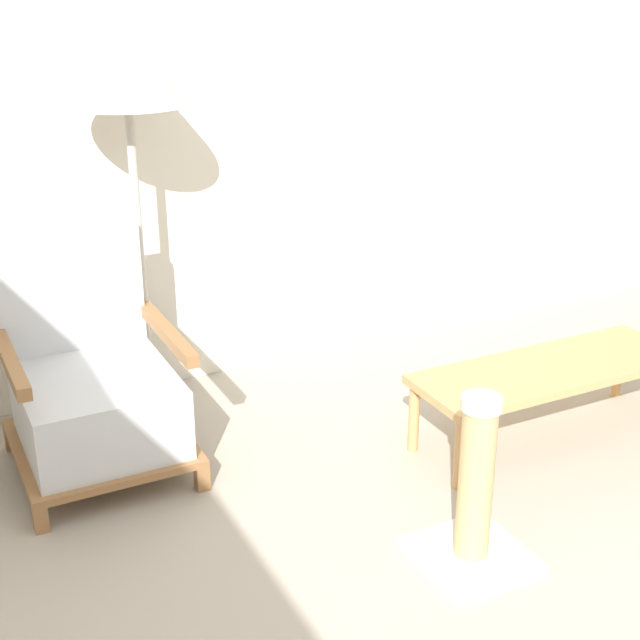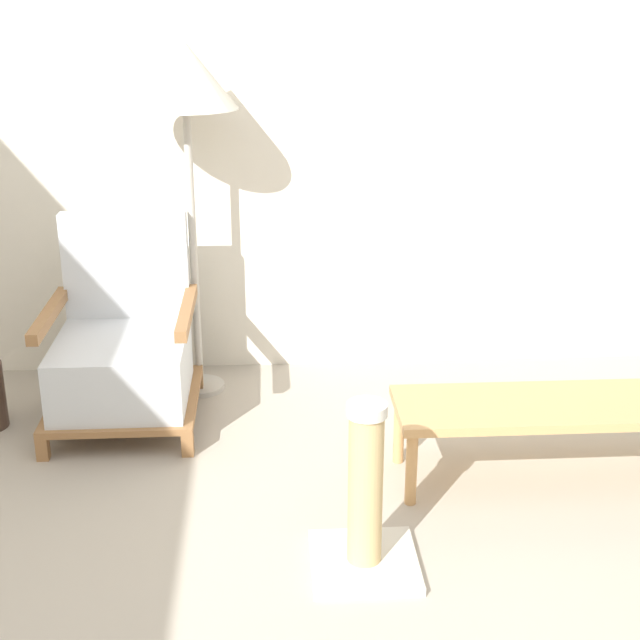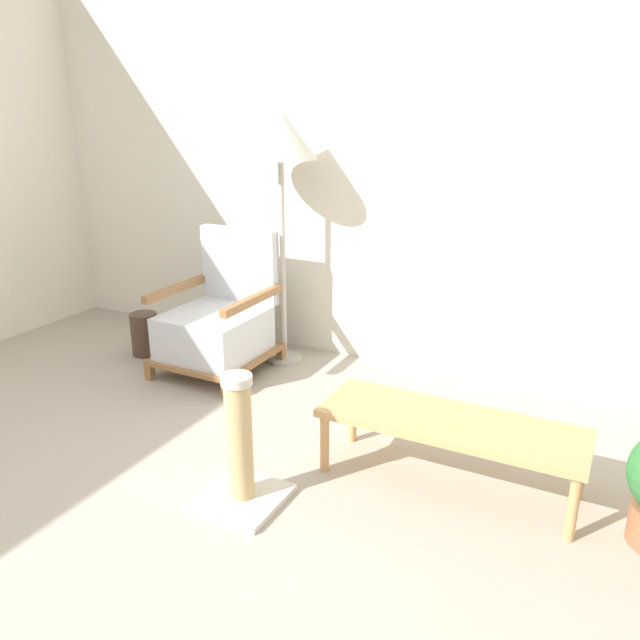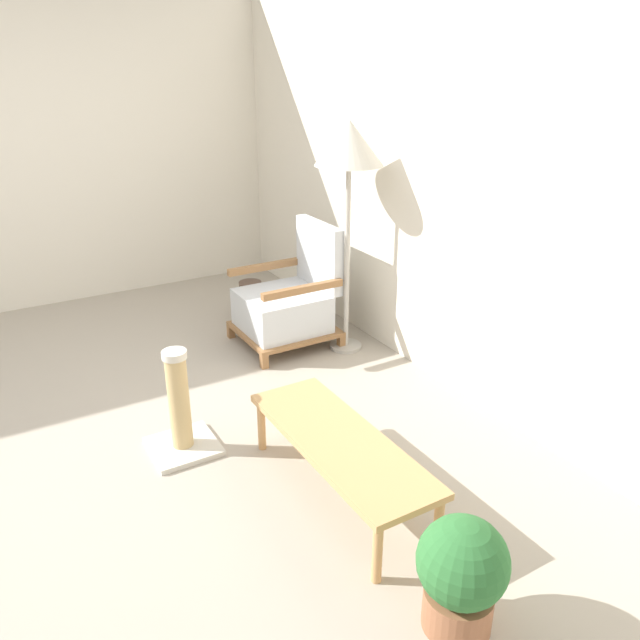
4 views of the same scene
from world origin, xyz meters
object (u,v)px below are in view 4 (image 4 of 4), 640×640
at_px(armchair, 289,302).
at_px(coffee_table, 340,445).
at_px(vase, 251,299).
at_px(scratching_post, 180,415).
at_px(potted_plant, 461,572).
at_px(floor_lamp, 349,151).

distance_m(armchair, coffee_table, 1.84).
xyz_separation_m(coffee_table, vase, (-2.36, 0.59, -0.14)).
height_order(armchair, vase, armchair).
distance_m(armchair, scratching_post, 1.52).
relative_size(coffee_table, potted_plant, 2.43).
bearing_deg(potted_plant, scratching_post, -162.49).
bearing_deg(vase, floor_lamp, 20.80).
bearing_deg(scratching_post, coffee_table, 35.22).
xyz_separation_m(armchair, scratching_post, (0.96, -1.18, -0.10)).
xyz_separation_m(armchair, floor_lamp, (0.31, 0.32, 1.13)).
bearing_deg(armchair, potted_plant, -13.89).
height_order(floor_lamp, vase, floor_lamp).
height_order(vase, scratching_post, scratching_post).
xyz_separation_m(potted_plant, scratching_post, (-1.67, -0.53, -0.04)).
relative_size(potted_plant, scratching_post, 0.80).
bearing_deg(scratching_post, floor_lamp, 113.59).
bearing_deg(armchair, scratching_post, -50.76).
bearing_deg(scratching_post, armchair, 129.24).
bearing_deg(vase, coffee_table, -14.12).
distance_m(floor_lamp, vase, 1.64).
bearing_deg(scratching_post, vase, 144.24).
xyz_separation_m(floor_lamp, coffee_table, (1.43, -0.95, -1.16)).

